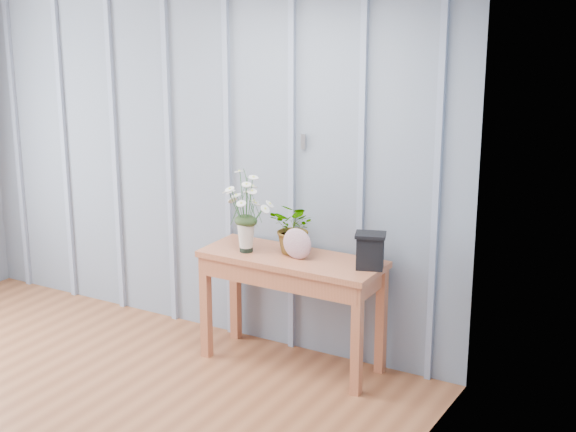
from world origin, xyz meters
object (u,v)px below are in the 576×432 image
Objects in this scene: sideboard at (292,273)px; carved_box at (370,250)px; daisy_vase at (246,202)px; felt_disc_vessel at (297,244)px.

sideboard is 0.58m from carved_box.
sideboard is 0.55m from daisy_vase.
daisy_vase is at bearing -173.25° from carved_box.
sideboard is at bearing 151.31° from felt_disc_vessel.
carved_box reaches higher than felt_disc_vessel.
daisy_vase is (-0.30, -0.06, 0.45)m from sideboard.
sideboard is 0.23m from felt_disc_vessel.
daisy_vase is at bearing -174.57° from felt_disc_vessel.
carved_box is (0.83, 0.10, -0.22)m from daisy_vase.
sideboard is at bearing -176.28° from carved_box.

